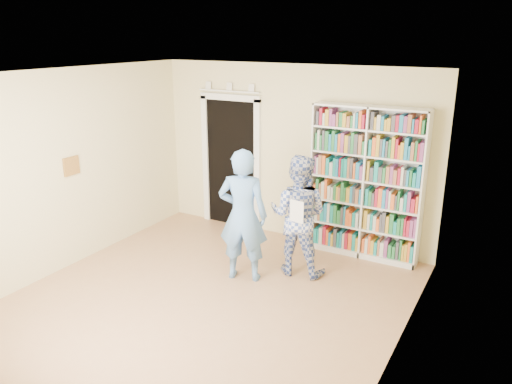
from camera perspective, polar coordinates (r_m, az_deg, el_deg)
floor at (r=6.17m, az=-6.30°, el=-12.76°), size 5.00×5.00×0.00m
ceiling at (r=5.34m, az=-7.29°, el=13.06°), size 5.00×5.00×0.00m
wall_back at (r=7.70m, az=4.19°, el=4.36°), size 4.50×0.00×4.50m
wall_left at (r=7.13m, az=-21.62°, el=2.06°), size 0.00×5.00×5.00m
wall_right at (r=4.73m, az=16.05°, el=-5.00°), size 0.00×5.00×5.00m
bookshelf at (r=7.20m, az=12.46°, el=1.03°), size 1.59×0.30×2.19m
doorway at (r=8.23m, az=-2.86°, el=4.04°), size 1.10×0.08×2.43m
wall_art at (r=7.22m, az=-20.35°, el=2.81°), size 0.03×0.25×0.25m
man_blue at (r=6.42m, az=-1.50°, el=-2.72°), size 0.74×0.60×1.76m
man_plaid at (r=6.63m, az=4.85°, el=-2.66°), size 0.87×0.72×1.64m
paper_sheet at (r=6.30m, az=4.67°, el=-2.23°), size 0.20×0.04×0.29m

